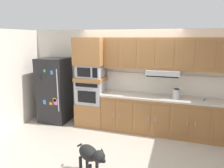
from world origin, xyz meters
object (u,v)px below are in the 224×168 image
(refrigerator, at_px, (55,90))
(built_in_oven, at_px, (91,92))
(screwdriver, at_px, (205,100))
(microwave, at_px, (91,71))
(dog, at_px, (91,155))
(electric_kettle, at_px, (176,94))

(refrigerator, relative_size, built_in_oven, 2.51)
(built_in_oven, height_order, screwdriver, built_in_oven)
(refrigerator, relative_size, microwave, 2.73)
(built_in_oven, bearing_deg, refrigerator, -176.35)
(refrigerator, bearing_deg, microwave, 3.65)
(refrigerator, relative_size, screwdriver, 11.30)
(dog, bearing_deg, built_in_oven, 144.93)
(refrigerator, height_order, screwdriver, refrigerator)
(built_in_oven, height_order, microwave, microwave)
(microwave, height_order, electric_kettle, microwave)
(electric_kettle, height_order, dog, electric_kettle)
(built_in_oven, xyz_separation_m, dog, (0.87, -2.08, -0.49))
(built_in_oven, relative_size, screwdriver, 4.50)
(dog, bearing_deg, microwave, 144.92)
(refrigerator, distance_m, electric_kettle, 3.21)
(refrigerator, height_order, dog, refrigerator)
(screwdriver, bearing_deg, refrigerator, -178.93)
(screwdriver, height_order, dog, screwdriver)
(screwdriver, bearing_deg, microwave, -179.92)
(built_in_oven, height_order, dog, built_in_oven)
(electric_kettle, bearing_deg, screwdriver, 4.71)
(screwdriver, height_order, electric_kettle, electric_kettle)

